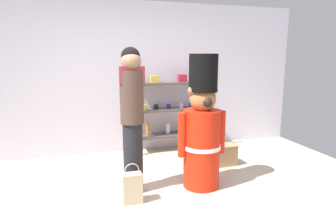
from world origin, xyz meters
The scene contains 7 objects.
ground_plane centered at (0.00, 0.00, 0.00)m, with size 6.40×6.40×0.00m, color beige.
back_wall centered at (0.00, 2.20, 1.30)m, with size 6.40×0.12×2.60m, color silver.
merchandise_shelf centered at (0.67, 1.98, 0.78)m, with size 1.17×0.35×1.56m.
teddy_bear_guard centered at (0.65, 0.42, 0.76)m, with size 0.64×0.48×1.70m.
person_shopper centered at (-0.22, 0.53, 0.99)m, with size 0.30×0.28×1.78m.
shopping_bag centered at (-0.28, 0.23, 0.18)m, with size 0.22×0.14×0.48m.
display_crate centered at (1.31, 1.02, 0.16)m, with size 0.34×0.25×0.32m.
Camera 1 is at (-0.78, -2.87, 1.66)m, focal length 30.91 mm.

